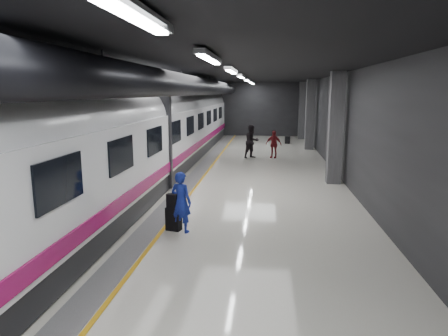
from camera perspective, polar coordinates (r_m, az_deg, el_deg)
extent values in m
plane|color=beige|center=(15.04, -0.93, -3.40)|extent=(40.00, 40.00, 0.00)
cube|color=black|center=(14.61, -0.99, 13.98)|extent=(10.00, 40.00, 0.02)
cube|color=#28282B|center=(34.55, 3.22, 8.38)|extent=(10.00, 0.02, 4.50)
cube|color=#28282B|center=(16.06, -19.02, 5.07)|extent=(0.02, 40.00, 4.50)
cube|color=#28282B|center=(14.89, 18.58, 4.69)|extent=(0.02, 40.00, 4.50)
cube|color=slate|center=(15.26, -5.98, -3.23)|extent=(0.65, 39.80, 0.01)
cube|color=gold|center=(15.19, -4.50, -3.27)|extent=(0.10, 39.80, 0.01)
cylinder|color=black|center=(14.81, -6.09, 11.75)|extent=(0.80, 38.00, 0.80)
cube|color=silver|center=(3.75, -13.91, 21.52)|extent=(0.22, 2.60, 0.10)
cube|color=silver|center=(8.59, -2.06, 15.56)|extent=(0.22, 2.60, 0.10)
cube|color=silver|center=(13.55, 1.06, 13.81)|extent=(0.22, 2.60, 0.10)
cube|color=silver|center=(18.53, 2.49, 12.98)|extent=(0.22, 2.60, 0.10)
cube|color=silver|center=(23.51, 3.31, 12.50)|extent=(0.22, 2.60, 0.10)
cube|color=silver|center=(28.51, 3.84, 12.19)|extent=(0.22, 2.60, 0.10)
cube|color=silver|center=(32.50, 4.15, 12.01)|extent=(0.22, 2.60, 0.10)
cube|color=#515154|center=(16.76, 15.63, 5.47)|extent=(0.55, 0.55, 4.50)
cube|color=#515154|center=(26.65, 12.19, 7.45)|extent=(0.55, 0.55, 4.50)
cube|color=#515154|center=(32.62, 11.12, 8.05)|extent=(0.55, 0.55, 4.50)
cube|color=black|center=(15.69, -12.80, -1.76)|extent=(2.80, 38.00, 0.60)
cube|color=white|center=(15.46, -13.02, 3.31)|extent=(2.90, 38.00, 2.20)
cylinder|color=white|center=(15.37, -13.17, 6.83)|extent=(2.80, 38.00, 2.80)
cube|color=#900D4F|center=(15.16, -7.63, 0.29)|extent=(0.04, 38.00, 0.35)
cube|color=black|center=(15.43, -13.06, 4.23)|extent=(3.05, 0.25, 3.80)
cube|color=black|center=(7.56, -22.40, -1.74)|extent=(0.05, 1.60, 0.85)
cube|color=black|center=(10.25, -14.45, 1.83)|extent=(0.05, 1.60, 0.85)
cube|color=black|center=(13.07, -9.85, 3.88)|extent=(0.05, 1.60, 0.85)
cube|color=black|center=(15.96, -6.89, 5.18)|extent=(0.05, 1.60, 0.85)
cube|color=black|center=(18.88, -4.83, 6.08)|extent=(0.05, 1.60, 0.85)
cube|color=black|center=(21.83, -3.32, 6.73)|extent=(0.05, 1.60, 0.85)
cube|color=black|center=(24.78, -2.17, 7.22)|extent=(0.05, 1.60, 0.85)
cube|color=black|center=(27.75, -1.26, 7.60)|extent=(0.05, 1.60, 0.85)
cube|color=black|center=(30.72, -0.53, 7.91)|extent=(0.05, 1.60, 0.85)
imported|color=#173EB0|center=(10.66, -6.14, -4.85)|extent=(0.70, 0.59, 1.64)
cube|color=black|center=(10.95, -7.20, -7.21)|extent=(0.44, 0.34, 0.64)
cube|color=black|center=(10.77, -7.42, -4.68)|extent=(0.31, 0.20, 0.38)
imported|color=black|center=(22.65, 3.99, 3.79)|extent=(1.16, 1.13, 1.88)
imported|color=maroon|center=(22.87, 7.10, 3.40)|extent=(0.99, 0.65, 1.56)
cube|color=black|center=(29.50, 9.06, 3.98)|extent=(0.38, 0.27, 0.53)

